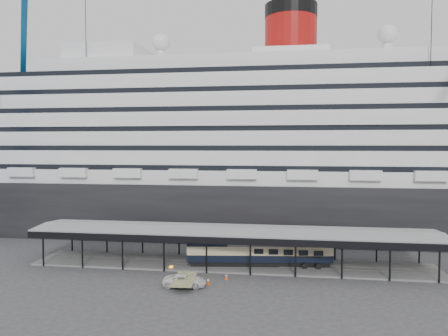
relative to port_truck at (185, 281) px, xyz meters
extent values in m
plane|color=#313134|center=(4.45, 4.86, -0.71)|extent=(200.00, 200.00, 0.00)
cube|color=black|center=(4.45, 36.86, 4.29)|extent=(130.00, 30.00, 10.00)
cylinder|color=#990E0C|center=(12.45, 36.86, 36.69)|extent=(10.00, 10.00, 9.00)
cylinder|color=black|center=(12.45, 36.86, 41.94)|extent=(10.10, 10.10, 2.50)
sphere|color=silver|center=(-13.55, 36.86, 36.99)|extent=(3.60, 3.60, 3.60)
sphere|color=silver|center=(30.45, 36.86, 36.99)|extent=(3.60, 3.60, 3.60)
cube|color=slate|center=(4.45, 9.86, -0.59)|extent=(56.00, 8.00, 0.24)
cube|color=slate|center=(4.45, 9.14, -0.43)|extent=(54.00, 0.08, 0.10)
cube|color=slate|center=(4.45, 10.58, -0.43)|extent=(54.00, 0.08, 0.10)
cube|color=black|center=(4.45, 5.36, 3.74)|extent=(56.00, 0.18, 0.90)
cube|color=black|center=(4.45, 14.36, 3.74)|extent=(56.00, 0.18, 0.90)
cube|color=slate|center=(4.45, 9.86, 4.47)|extent=(56.00, 9.00, 0.24)
cube|color=#1977C0|center=(-33.16, 20.73, 38.49)|extent=(12.92, 17.86, 16.80)
cylinder|color=black|center=(-24.77, 26.61, 22.89)|extent=(0.12, 0.12, 47.21)
cylinder|color=black|center=(34.70, 25.10, 22.89)|extent=(0.12, 0.12, 47.21)
imported|color=silver|center=(0.00, 0.00, 0.00)|extent=(5.30, 2.75, 1.43)
cube|color=black|center=(8.24, 9.86, -0.16)|extent=(19.11, 4.39, 0.63)
cube|color=black|center=(8.24, 9.86, 0.66)|extent=(20.05, 4.86, 0.99)
cube|color=beige|center=(8.24, 9.86, 1.74)|extent=(20.05, 4.89, 1.18)
cube|color=black|center=(8.24, 9.86, 2.51)|extent=(20.05, 4.86, 0.36)
cube|color=red|center=(-1.62, 2.71, -0.70)|extent=(0.51, 0.51, 0.03)
cone|color=red|center=(-1.62, 2.71, -0.32)|extent=(0.43, 0.43, 0.75)
cylinder|color=white|center=(-1.62, 2.71, -0.25)|extent=(0.24, 0.24, 0.15)
cube|color=#D4470B|center=(2.61, 1.22, -0.70)|extent=(0.55, 0.55, 0.03)
cone|color=#D4470B|center=(2.61, 1.22, -0.28)|extent=(0.46, 0.46, 0.82)
cylinder|color=white|center=(2.61, 1.22, -0.20)|extent=(0.26, 0.26, 0.16)
cube|color=#FA520D|center=(4.53, 3.45, -0.70)|extent=(0.51, 0.51, 0.03)
cone|color=#FA520D|center=(4.53, 3.45, -0.30)|extent=(0.43, 0.43, 0.79)
cylinder|color=white|center=(4.53, 3.45, -0.22)|extent=(0.25, 0.25, 0.15)
camera|label=1|loc=(12.02, -49.93, 16.13)|focal=35.00mm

